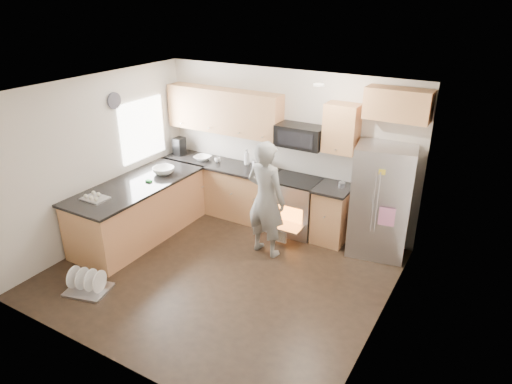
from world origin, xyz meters
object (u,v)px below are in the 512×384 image
Objects in this scene: stove_range at (295,193)px; person at (266,199)px; dish_rack at (88,285)px; refrigerator at (381,201)px.

stove_range is 0.89m from person.
stove_range is 3.43m from dish_rack.
person is (-1.47, -0.87, 0.04)m from refrigerator.
stove_range is 1.05× the size of refrigerator.
refrigerator is 4.31m from dish_rack.
person is at bearing -95.09° from stove_range.
stove_range is at bearing 60.77° from dish_rack.
stove_range is at bearing 170.30° from refrigerator.
dish_rack is at bearing -145.81° from refrigerator.
person is at bearing 53.02° from dish_rack.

